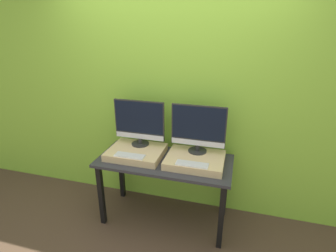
{
  "coord_description": "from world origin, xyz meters",
  "views": [
    {
      "loc": [
        0.68,
        -1.96,
        2.03
      ],
      "look_at": [
        0.0,
        0.44,
        1.06
      ],
      "focal_mm": 28.0,
      "sensor_mm": 36.0,
      "label": 1
    }
  ],
  "objects": [
    {
      "name": "keyboard_right",
      "position": [
        0.31,
        0.15,
        0.82
      ],
      "size": [
        0.3,
        0.1,
        0.01
      ],
      "color": "silver",
      "rests_on": "wooden_riser_right"
    },
    {
      "name": "workbench",
      "position": [
        0.0,
        0.31,
        0.64
      ],
      "size": [
        1.37,
        0.62,
        0.74
      ],
      "color": "#2D2D33",
      "rests_on": "ground_plane"
    },
    {
      "name": "ground_plane",
      "position": [
        0.0,
        0.0,
        0.0
      ],
      "size": [
        12.0,
        12.0,
        0.0
      ],
      "primitive_type": "plane",
      "color": "#4C3828"
    },
    {
      "name": "keyboard_left",
      "position": [
        -0.31,
        0.15,
        0.82
      ],
      "size": [
        0.3,
        0.1,
        0.01
      ],
      "color": "silver",
      "rests_on": "wooden_riser_left"
    },
    {
      "name": "monitor_right",
      "position": [
        0.31,
        0.44,
        1.07
      ],
      "size": [
        0.55,
        0.19,
        0.49
      ],
      "color": "#282828",
      "rests_on": "wooden_riser_right"
    },
    {
      "name": "monitor_left",
      "position": [
        -0.31,
        0.44,
        1.07
      ],
      "size": [
        0.55,
        0.19,
        0.49
      ],
      "color": "#282828",
      "rests_on": "wooden_riser_left"
    },
    {
      "name": "wall_back",
      "position": [
        0.0,
        0.69,
        1.3
      ],
      "size": [
        8.0,
        0.04,
        2.6
      ],
      "color": "#8CC638",
      "rests_on": "ground_plane"
    },
    {
      "name": "wooden_riser_right",
      "position": [
        0.31,
        0.32,
        0.77
      ],
      "size": [
        0.57,
        0.45,
        0.07
      ],
      "color": "#D6B77F",
      "rests_on": "workbench"
    },
    {
      "name": "wooden_riser_left",
      "position": [
        -0.31,
        0.32,
        0.77
      ],
      "size": [
        0.57,
        0.45,
        0.07
      ],
      "color": "#D6B77F",
      "rests_on": "workbench"
    }
  ]
}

